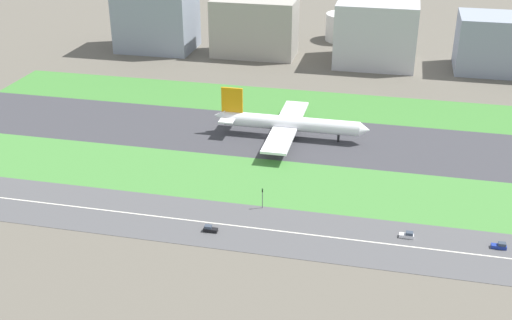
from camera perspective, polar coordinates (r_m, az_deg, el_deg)
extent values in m
plane|color=#5B564C|center=(270.06, 0.81, 2.20)|extent=(800.00, 800.00, 0.00)
cube|color=#38383D|center=(270.04, 0.81, 2.21)|extent=(280.00, 46.00, 0.10)
cube|color=#3D7A33|center=(307.40, 2.41, 5.16)|extent=(280.00, 36.00, 0.10)
cube|color=#427F38|center=(233.91, -1.29, -1.68)|extent=(280.00, 36.00, 0.10)
cube|color=#4C4C4F|center=(206.97, -3.44, -5.63)|extent=(280.00, 28.00, 0.10)
cube|color=silver|center=(206.94, -3.44, -5.62)|extent=(266.00, 0.50, 0.01)
cylinder|color=white|center=(265.75, 3.13, 3.24)|extent=(56.00, 6.00, 6.00)
cone|color=white|center=(262.89, 9.59, 2.65)|extent=(4.00, 5.70, 5.70)
cone|color=white|center=(271.74, -3.22, 3.93)|extent=(5.00, 5.40, 5.40)
cube|color=orange|center=(267.78, -2.12, 5.27)|extent=(9.00, 0.80, 11.00)
cube|color=white|center=(270.53, -2.31, 3.90)|extent=(6.00, 16.00, 0.60)
cube|color=white|center=(280.24, 3.25, 4.18)|extent=(10.00, 26.00, 1.00)
cylinder|color=gray|center=(275.41, 3.23, 3.29)|extent=(5.00, 3.20, 3.20)
cube|color=white|center=(252.94, 2.09, 1.77)|extent=(10.00, 26.00, 1.00)
cylinder|color=gray|center=(259.07, 2.55, 1.82)|extent=(5.00, 3.20, 3.20)
cylinder|color=black|center=(265.29, 7.28, 1.94)|extent=(1.00, 1.00, 3.20)
cylinder|color=black|center=(271.33, 2.40, 2.69)|extent=(1.00, 1.00, 3.20)
cylinder|color=black|center=(265.00, 2.12, 2.11)|extent=(1.00, 1.00, 3.20)
cube|color=black|center=(202.76, -4.03, -6.17)|extent=(4.40, 1.80, 1.10)
cube|color=#333D4C|center=(202.44, -4.26, -5.90)|extent=(2.20, 1.66, 0.90)
cube|color=navy|center=(207.41, 20.64, -7.17)|extent=(4.40, 1.80, 1.10)
cube|color=#333D4C|center=(207.03, 20.90, -6.95)|extent=(2.20, 1.66, 0.90)
cube|color=silver|center=(204.62, 13.14, -6.54)|extent=(4.40, 1.80, 1.10)
cube|color=#333D4C|center=(204.14, 13.39, -6.32)|extent=(2.20, 1.66, 0.90)
cylinder|color=#4C4C51|center=(213.76, 0.57, -3.55)|extent=(0.24, 0.24, 6.00)
cube|color=black|center=(212.03, 0.57, -2.70)|extent=(0.36, 0.36, 1.20)
sphere|color=#19D826|center=(211.72, 0.56, -2.65)|extent=(0.24, 0.24, 0.24)
cube|color=gray|center=(392.33, -8.84, 13.10)|extent=(43.87, 32.66, 48.71)
cube|color=#9E998E|center=(376.97, -0.13, 11.61)|extent=(47.50, 25.03, 32.37)
cube|color=#B2B2B7|center=(367.91, 10.59, 11.03)|extent=(43.41, 38.95, 34.85)
cylinder|color=silver|center=(414.91, 7.96, 11.55)|extent=(25.51, 25.51, 16.58)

